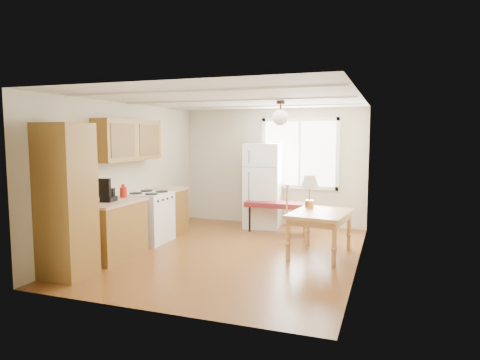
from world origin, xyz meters
The scene contains 11 objects.
room_shell centered at (0.00, 0.00, 1.25)m, with size 4.60×5.60×2.62m.
kitchen_run centered at (-1.72, -0.63, 0.84)m, with size 0.65×3.40×2.20m.
window_unit centered at (0.60, 2.47, 1.55)m, with size 1.64×0.05×1.51m.
pendant_light centered at (0.70, 0.40, 2.24)m, with size 0.26×0.26×0.40m.
refrigerator centered at (-0.10, 2.12, 0.88)m, with size 0.80×0.80×1.76m.
bench centered at (0.34, 1.76, 0.54)m, with size 1.32×0.50×0.61m.
dining_table centered at (1.38, 0.34, 0.61)m, with size 0.99×1.24×0.71m.
chair centered at (0.70, 1.32, 0.60)m, with size 0.49×0.49×1.04m.
table_lamp centered at (1.14, 0.69, 1.11)m, with size 0.32×0.32×0.55m.
coffee_maker centered at (-1.72, -0.92, 1.04)m, with size 0.21×0.26×0.37m.
kettle centered at (-1.77, -0.44, 0.99)m, with size 0.12×0.12×0.23m.
Camera 1 is at (2.42, -6.45, 1.93)m, focal length 32.00 mm.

